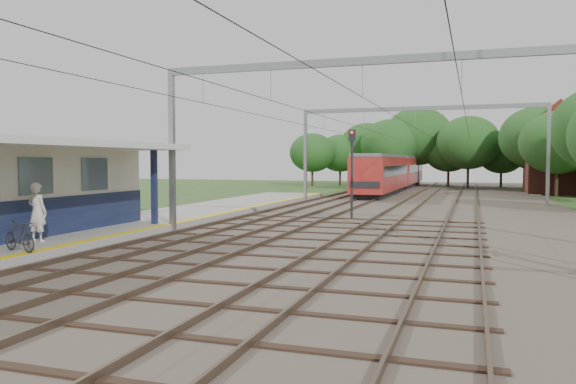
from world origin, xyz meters
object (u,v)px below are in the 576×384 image
at_px(signal_post, 352,162).
at_px(person, 37,212).
at_px(bicycle, 19,236).
at_px(train, 395,172).

bearing_deg(signal_post, person, -120.86).
distance_m(person, signal_post, 15.40).
xyz_separation_m(bicycle, signal_post, (6.95, 14.95, 2.21)).
xyz_separation_m(bicycle, train, (5.10, 45.46, 1.19)).
bearing_deg(train, person, -98.06).
bearing_deg(bicycle, train, 9.76).
height_order(person, bicycle, person).
bearing_deg(train, signal_post, -86.53).
xyz_separation_m(person, signal_post, (8.02, 13.04, 1.68)).
height_order(bicycle, train, train).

